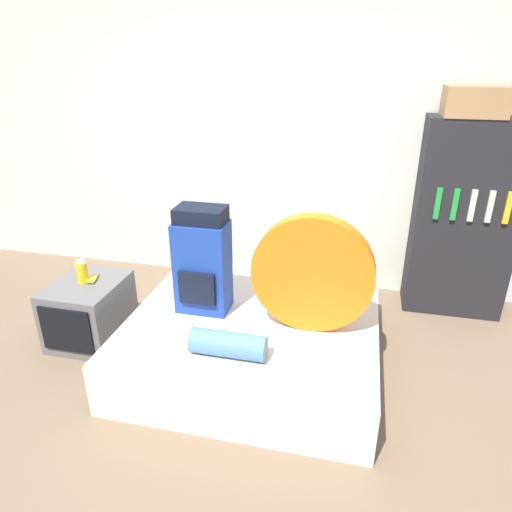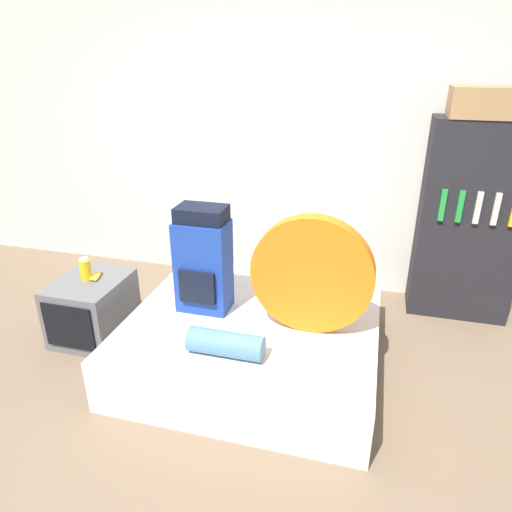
# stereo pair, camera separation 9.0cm
# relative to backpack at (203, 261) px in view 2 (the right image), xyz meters

# --- Properties ---
(ground_plane) EXTENTS (16.00, 16.00, 0.00)m
(ground_plane) POSITION_rel_backpack_xyz_m (0.28, -0.76, -0.73)
(ground_plane) COLOR brown
(wall_back) EXTENTS (8.00, 0.05, 2.60)m
(wall_back) POSITION_rel_backpack_xyz_m (0.28, 1.33, 0.57)
(wall_back) COLOR silver
(wall_back) RESTS_ON ground_plane
(bed) EXTENTS (1.68, 1.58, 0.37)m
(bed) POSITION_rel_backpack_xyz_m (0.37, -0.02, -0.55)
(bed) COLOR silver
(bed) RESTS_ON ground_plane
(backpack) EXTENTS (0.36, 0.27, 0.75)m
(backpack) POSITION_rel_backpack_xyz_m (0.00, 0.00, 0.00)
(backpack) COLOR navy
(backpack) RESTS_ON bed
(tent_bag) EXTENTS (0.78, 0.11, 0.78)m
(tent_bag) POSITION_rel_backpack_xyz_m (0.76, -0.08, 0.03)
(tent_bag) COLOR orange
(tent_bag) RESTS_ON bed
(sleeping_roll) EXTENTS (0.46, 0.15, 0.15)m
(sleeping_roll) POSITION_rel_backpack_xyz_m (0.32, -0.50, -0.29)
(sleeping_roll) COLOR teal
(sleeping_roll) RESTS_ON bed
(television) EXTENTS (0.49, 0.60, 0.47)m
(television) POSITION_rel_backpack_xyz_m (-0.92, -0.04, -0.49)
(television) COLOR #5B5B60
(television) RESTS_ON ground_plane
(canister) EXTENTS (0.08, 0.08, 0.17)m
(canister) POSITION_rel_backpack_xyz_m (-0.94, -0.02, -0.17)
(canister) COLOR gold
(canister) RESTS_ON television
(banana_bunch) EXTENTS (0.12, 0.16, 0.03)m
(banana_bunch) POSITION_rel_backpack_xyz_m (-0.89, 0.02, -0.24)
(banana_bunch) COLOR yellow
(banana_bunch) RESTS_ON television
(bookshelf) EXTENTS (0.77, 0.38, 1.60)m
(bookshelf) POSITION_rel_backpack_xyz_m (1.84, 1.10, 0.07)
(bookshelf) COLOR black
(bookshelf) RESTS_ON ground_plane
(cardboard_box) EXTENTS (0.43, 0.32, 0.21)m
(cardboard_box) POSITION_rel_backpack_xyz_m (1.75, 1.08, 0.98)
(cardboard_box) COLOR #99754C
(cardboard_box) RESTS_ON bookshelf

